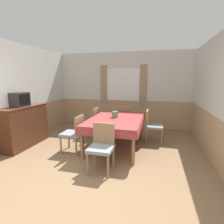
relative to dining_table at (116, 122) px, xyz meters
name	(u,v)px	position (x,y,z in m)	size (l,w,h in m)	color
ground_plane	(73,193)	(-0.21, -1.97, -0.64)	(16.00, 16.00, 0.00)	#846647
wall_back	(123,90)	(-0.21, 1.98, 0.67)	(5.00, 0.09, 2.60)	silver
wall_left	(27,93)	(-2.54, -0.01, 0.66)	(0.05, 4.32, 2.60)	silver
wall_right	(214,98)	(2.11, -0.01, 0.66)	(0.05, 4.32, 2.60)	silver
dining_table	(116,122)	(0.00, 0.00, 0.00)	(1.28, 1.92, 0.74)	#9E3838
chair_head_window	(125,118)	(0.00, 1.18, -0.15)	(0.44, 0.44, 0.87)	#93704C
chair_right_far	(152,125)	(0.86, 0.56, -0.15)	(0.44, 0.44, 0.87)	#93704C
chair_left_far	(92,121)	(-0.86, 0.56, -0.15)	(0.44, 0.44, 0.87)	#93704C
chair_head_near	(102,145)	(0.00, -1.18, -0.15)	(0.44, 0.44, 0.87)	#93704C
chair_left_near	(74,132)	(-0.86, -0.56, -0.15)	(0.44, 0.44, 0.87)	#93704C
sideboard	(24,126)	(-2.27, -0.50, -0.11)	(0.46, 1.33, 1.03)	#4C2819
tv	(20,100)	(-2.26, -0.57, 0.56)	(0.29, 0.41, 0.34)	#2D2823
vase	(115,114)	(-0.05, 0.08, 0.18)	(0.15, 0.15, 0.15)	slate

